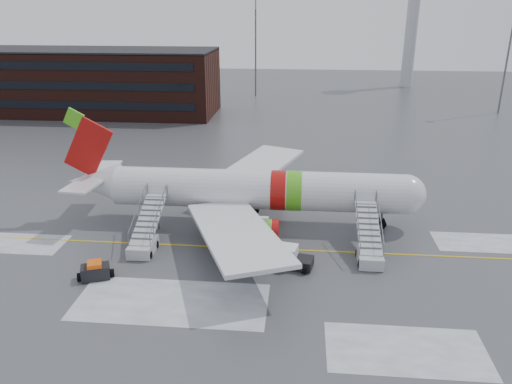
# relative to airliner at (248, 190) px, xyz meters

# --- Properties ---
(ground) EXTENTS (260.00, 260.00, 0.00)m
(ground) POSITION_rel_airliner_xyz_m (1.92, -4.58, -3.42)
(ground) COLOR #494C4F
(ground) RESTS_ON ground
(airliner) EXTENTS (35.03, 32.97, 11.18)m
(airliner) POSITION_rel_airliner_xyz_m (0.00, 0.00, 0.00)
(airliner) COLOR silver
(airliner) RESTS_ON ground
(airstair_fwd) EXTENTS (2.05, 7.70, 3.48)m
(airstair_fwd) POSITION_rel_airliner_xyz_m (10.97, -6.54, -2.35)
(airstair_fwd) COLOR #AFB1B6
(airstair_fwd) RESTS_ON ground
(airstair_aft) EXTENTS (2.05, 7.70, 3.48)m
(airstair_aft) POSITION_rel_airliner_xyz_m (-8.43, -6.54, -2.35)
(airstair_aft) COLOR #B3B7BB
(airstair_aft) RESTS_ON ground
(pushback_tug) EXTENTS (3.39, 2.80, 1.78)m
(pushback_tug) POSITION_rel_airliner_xyz_m (4.47, -8.54, -2.63)
(pushback_tug) COLOR black
(pushback_tug) RESTS_ON ground
(baggage_tractor) EXTENTS (2.95, 1.96, 1.45)m
(baggage_tractor) POSITION_rel_airliner_xyz_m (-10.82, -11.90, -2.80)
(baggage_tractor) COLOR black
(baggage_tractor) RESTS_ON ground
(terminal_building) EXTENTS (62.00, 16.11, 12.30)m
(terminal_building) POSITION_rel_airliner_xyz_m (-43.08, 50.40, 2.78)
(terminal_building) COLOR #3F1E16
(terminal_building) RESTS_ON ground
(control_tower) EXTENTS (6.40, 6.40, 30.00)m
(control_tower) POSITION_rel_airliner_xyz_m (31.92, 90.42, 15.33)
(control_tower) COLOR #B2B5BA
(control_tower) RESTS_ON ground
(light_mast_far_ne) EXTENTS (1.20, 1.20, 24.25)m
(light_mast_far_ne) POSITION_rel_airliner_xyz_m (43.92, 57.42, 10.42)
(light_mast_far_ne) COLOR #595B60
(light_mast_far_ne) RESTS_ON ground
(light_mast_far_n) EXTENTS (1.20, 1.20, 24.25)m
(light_mast_far_n) POSITION_rel_airliner_xyz_m (-6.08, 73.42, 10.42)
(light_mast_far_n) COLOR #595B60
(light_mast_far_n) RESTS_ON ground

